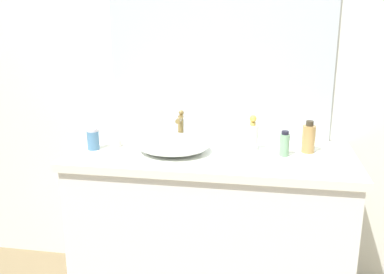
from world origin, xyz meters
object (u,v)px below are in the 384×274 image
(perfume_bottle, at_px, (284,144))
(candle_jar, at_px, (116,143))
(sink_basin, at_px, (173,144))
(spray_can, at_px, (93,139))
(soap_dispenser, at_px, (252,136))
(lotion_bottle, at_px, (309,138))

(perfume_bottle, relative_size, candle_jar, 2.19)
(sink_basin, bearing_deg, candle_jar, 171.55)
(spray_can, distance_m, candle_jar, 0.12)
(perfume_bottle, distance_m, spray_can, 0.95)
(soap_dispenser, xyz_separation_m, perfume_bottle, (0.16, -0.07, -0.02))
(lotion_bottle, height_order, perfume_bottle, lotion_bottle)
(lotion_bottle, relative_size, perfume_bottle, 1.29)
(sink_basin, distance_m, candle_jar, 0.31)
(lotion_bottle, bearing_deg, candle_jar, -176.27)
(lotion_bottle, xyz_separation_m, spray_can, (-1.06, -0.13, -0.02))
(soap_dispenser, relative_size, candle_jar, 3.18)
(lotion_bottle, xyz_separation_m, perfume_bottle, (-0.12, -0.08, -0.01))
(candle_jar, bearing_deg, soap_dispenser, 4.71)
(sink_basin, xyz_separation_m, candle_jar, (-0.31, 0.05, -0.02))
(sink_basin, distance_m, spray_can, 0.41)
(sink_basin, bearing_deg, soap_dispenser, 15.07)
(sink_basin, bearing_deg, spray_can, -176.72)
(sink_basin, bearing_deg, perfume_bottle, 3.38)
(spray_can, bearing_deg, sink_basin, 3.28)
(sink_basin, bearing_deg, lotion_bottle, 9.43)
(soap_dispenser, distance_m, perfume_bottle, 0.17)
(sink_basin, xyz_separation_m, perfume_bottle, (0.54, 0.03, 0.02))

